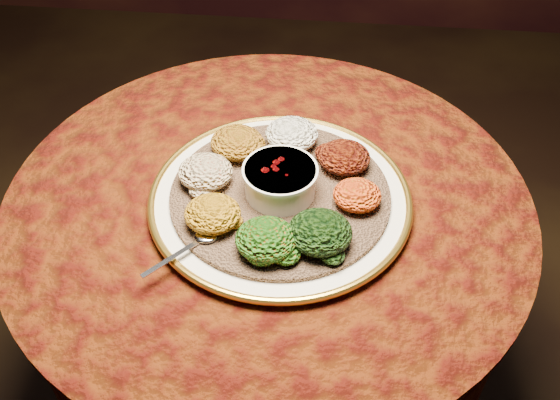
# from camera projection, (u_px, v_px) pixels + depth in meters

# --- Properties ---
(table) EXTENTS (0.96, 0.96, 0.73)m
(table) POSITION_uv_depth(u_px,v_px,m) (269.00, 259.00, 1.26)
(table) COLOR black
(table) RESTS_ON ground
(platter) EXTENTS (0.54, 0.54, 0.02)m
(platter) POSITION_uv_depth(u_px,v_px,m) (280.00, 198.00, 1.11)
(platter) COLOR silver
(platter) RESTS_ON table
(injera) EXTENTS (0.40, 0.40, 0.01)m
(injera) POSITION_uv_depth(u_px,v_px,m) (280.00, 194.00, 1.10)
(injera) COLOR #886044
(injera) RESTS_ON platter
(stew_bowl) EXTENTS (0.13, 0.13, 0.05)m
(stew_bowl) POSITION_uv_depth(u_px,v_px,m) (280.00, 179.00, 1.08)
(stew_bowl) COLOR white
(stew_bowl) RESTS_ON injera
(spoon) EXTENTS (0.11, 0.11, 0.01)m
(spoon) POSITION_uv_depth(u_px,v_px,m) (200.00, 240.00, 1.01)
(spoon) COLOR silver
(spoon) RESTS_ON injera
(portion_ayib) EXTENTS (0.10, 0.10, 0.05)m
(portion_ayib) POSITION_uv_depth(u_px,v_px,m) (292.00, 134.00, 1.18)
(portion_ayib) COLOR white
(portion_ayib) RESTS_ON injera
(portion_kitfo) EXTENTS (0.10, 0.09, 0.05)m
(portion_kitfo) POSITION_uv_depth(u_px,v_px,m) (344.00, 157.00, 1.13)
(portion_kitfo) COLOR black
(portion_kitfo) RESTS_ON injera
(portion_tikil) EXTENTS (0.08, 0.08, 0.04)m
(portion_tikil) POSITION_uv_depth(u_px,v_px,m) (357.00, 195.00, 1.07)
(portion_tikil) COLOR #B7880F
(portion_tikil) RESTS_ON injera
(portion_gomen) EXTENTS (0.11, 0.10, 0.05)m
(portion_gomen) POSITION_uv_depth(u_px,v_px,m) (320.00, 232.00, 1.00)
(portion_gomen) COLOR black
(portion_gomen) RESTS_ON injera
(portion_mixveg) EXTENTS (0.10, 0.09, 0.05)m
(portion_mixveg) POSITION_uv_depth(u_px,v_px,m) (266.00, 239.00, 0.99)
(portion_mixveg) COLOR #AB2C0B
(portion_mixveg) RESTS_ON injera
(portion_kik) EXTENTS (0.09, 0.09, 0.05)m
(portion_kik) POSITION_uv_depth(u_px,v_px,m) (213.00, 214.00, 1.03)
(portion_kik) COLOR #B1730F
(portion_kik) RESTS_ON injera
(portion_timatim) EXTENTS (0.10, 0.09, 0.05)m
(portion_timatim) POSITION_uv_depth(u_px,v_px,m) (206.00, 172.00, 1.10)
(portion_timatim) COLOR maroon
(portion_timatim) RESTS_ON injera
(portion_shiro) EXTENTS (0.10, 0.09, 0.05)m
(portion_shiro) POSITION_uv_depth(u_px,v_px,m) (237.00, 143.00, 1.16)
(portion_shiro) COLOR brown
(portion_shiro) RESTS_ON injera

